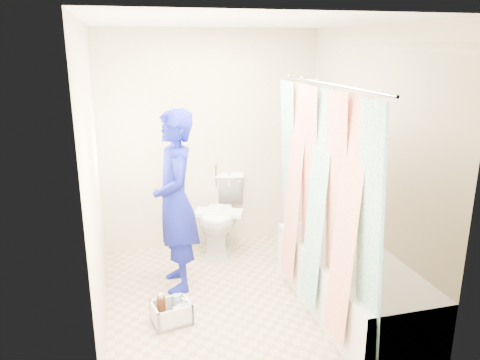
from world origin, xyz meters
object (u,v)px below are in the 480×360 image
object	(u,v)px
toilet	(221,215)
bathtub	(350,281)
cleaning_caddy	(173,313)
plumber	(175,202)

from	to	relation	value
toilet	bathtub	bearing A→B (deg)	-39.96
toilet	cleaning_caddy	bearing A→B (deg)	-96.32
toilet	cleaning_caddy	distance (m)	1.53
bathtub	cleaning_caddy	distance (m)	1.53
bathtub	toilet	xyz separation A→B (m)	(-0.80, 1.51, 0.15)
toilet	plumber	size ratio (longest dim) A/B	0.49
cleaning_caddy	plumber	bearing A→B (deg)	66.35
bathtub	cleaning_caddy	xyz separation A→B (m)	(-1.51, 0.19, -0.18)
toilet	plumber	xyz separation A→B (m)	(-0.57, -0.70, 0.43)
bathtub	toilet	bearing A→B (deg)	118.11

